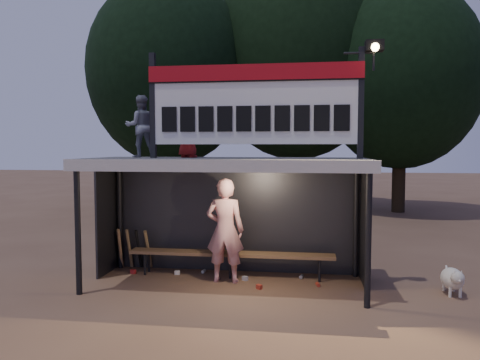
% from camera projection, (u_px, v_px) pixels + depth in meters
% --- Properties ---
extents(ground, '(80.00, 80.00, 0.00)m').
position_uv_depth(ground, '(226.00, 285.00, 8.56)').
color(ground, brown).
rests_on(ground, ground).
extents(player, '(0.71, 0.47, 1.95)m').
position_uv_depth(player, '(225.00, 230.00, 8.70)').
color(player, white).
rests_on(player, ground).
extents(child_a, '(0.71, 0.65, 1.18)m').
position_uv_depth(child_a, '(141.00, 127.00, 8.85)').
color(child_a, slate).
rests_on(child_a, dugout_shelter).
extents(child_b, '(0.55, 0.45, 0.98)m').
position_uv_depth(child_b, '(188.00, 132.00, 8.91)').
color(child_b, '#B21E1B').
rests_on(child_b, dugout_shelter).
extents(dugout_shelter, '(5.10, 2.08, 2.32)m').
position_uv_depth(dugout_shelter, '(228.00, 183.00, 8.68)').
color(dugout_shelter, '#3C3C3F').
rests_on(dugout_shelter, ground).
extents(scoreboard_assembly, '(4.10, 0.27, 1.99)m').
position_uv_depth(scoreboard_assembly, '(257.00, 101.00, 8.25)').
color(scoreboard_assembly, black).
rests_on(scoreboard_assembly, dugout_shelter).
extents(bench, '(4.00, 0.35, 0.48)m').
position_uv_depth(bench, '(231.00, 255.00, 9.08)').
color(bench, brown).
rests_on(bench, ground).
extents(tree_left, '(6.46, 6.46, 9.27)m').
position_uv_depth(tree_left, '(169.00, 72.00, 18.62)').
color(tree_left, black).
rests_on(tree_left, ground).
extents(tree_mid, '(7.22, 7.22, 10.36)m').
position_uv_depth(tree_mid, '(297.00, 59.00, 19.35)').
color(tree_mid, '#301F15').
rests_on(tree_mid, ground).
extents(tree_right, '(6.08, 6.08, 8.72)m').
position_uv_depth(tree_right, '(401.00, 77.00, 17.87)').
color(tree_right, black).
rests_on(tree_right, ground).
extents(dog, '(0.36, 0.81, 0.49)m').
position_uv_depth(dog, '(453.00, 279.00, 7.96)').
color(dog, silver).
rests_on(dog, ground).
extents(bats, '(0.68, 0.35, 0.84)m').
position_uv_depth(bats, '(134.00, 249.00, 9.63)').
color(bats, '#9F724A').
rests_on(bats, ground).
extents(litter, '(3.73, 1.03, 0.08)m').
position_uv_depth(litter, '(231.00, 277.00, 8.92)').
color(litter, '#B5321F').
rests_on(litter, ground).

